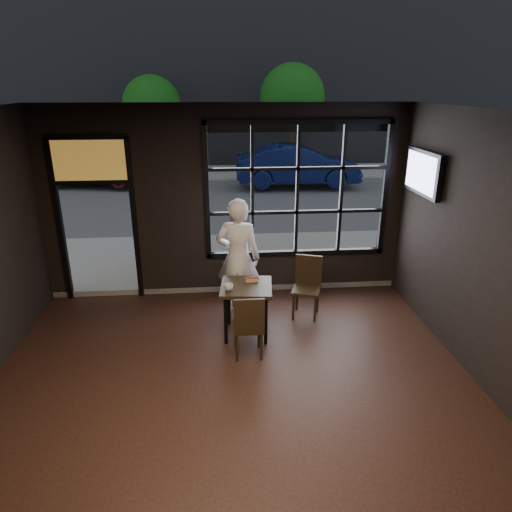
{
  "coord_description": "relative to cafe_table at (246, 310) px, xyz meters",
  "views": [
    {
      "loc": [
        -0.12,
        -3.89,
        3.45
      ],
      "look_at": [
        0.4,
        2.2,
        1.15
      ],
      "focal_mm": 32.0,
      "sensor_mm": 36.0,
      "label": 1
    }
  ],
  "objects": [
    {
      "name": "cup",
      "position": [
        -0.25,
        -0.14,
        0.43
      ],
      "size": [
        0.14,
        0.14,
        0.1
      ],
      "primitive_type": "imported",
      "rotation": [
        0.0,
        0.0,
        -0.16
      ],
      "color": "silver",
      "rests_on": "cafe_table"
    },
    {
      "name": "floor",
      "position": [
        -0.24,
        -2.02,
        -0.4
      ],
      "size": [
        6.0,
        7.0,
        0.02
      ],
      "primitive_type": "cube",
      "color": "black",
      "rests_on": "ground"
    },
    {
      "name": "street_asphalt",
      "position": [
        -0.24,
        21.98,
        -0.41
      ],
      "size": [
        60.0,
        41.0,
        0.04
      ],
      "primitive_type": "cube",
      "color": "#545456",
      "rests_on": "ground"
    },
    {
      "name": "navy_car",
      "position": [
        2.46,
        9.97,
        0.42
      ],
      "size": [
        4.33,
        1.61,
        1.41
      ],
      "primitive_type": "imported",
      "rotation": [
        0.0,
        0.0,
        1.54
      ],
      "color": "#0A123C",
      "rests_on": "street_asphalt"
    },
    {
      "name": "hotdog",
      "position": [
        0.09,
        0.13,
        0.42
      ],
      "size": [
        0.21,
        0.09,
        0.06
      ],
      "primitive_type": null,
      "rotation": [
        0.0,
        0.0,
        0.07
      ],
      "color": "tan",
      "rests_on": "cafe_table"
    },
    {
      "name": "man",
      "position": [
        -0.08,
        0.68,
        0.55
      ],
      "size": [
        0.76,
        0.57,
        1.88
      ],
      "primitive_type": "imported",
      "rotation": [
        0.0,
        0.0,
        2.95
      ],
      "color": "white",
      "rests_on": "floor"
    },
    {
      "name": "chair_near",
      "position": [
        -0.01,
        -0.56,
        0.07
      ],
      "size": [
        0.4,
        0.4,
        0.92
      ],
      "primitive_type": "cube",
      "rotation": [
        0.0,
        0.0,
        3.16
      ],
      "color": "black",
      "rests_on": "floor"
    },
    {
      "name": "stained_transom",
      "position": [
        -2.34,
        1.48,
        1.96
      ],
      "size": [
        1.2,
        0.06,
        0.7
      ],
      "primitive_type": "cube",
      "color": "orange",
      "rests_on": "ground"
    },
    {
      "name": "building_across",
      "position": [
        -0.24,
        20.98,
        7.11
      ],
      "size": [
        28.0,
        12.0,
        15.0
      ],
      "primitive_type": "cube",
      "color": "#5B5956",
      "rests_on": "ground"
    },
    {
      "name": "chair_window",
      "position": [
        0.97,
        0.47,
        0.09
      ],
      "size": [
        0.53,
        0.53,
        0.96
      ],
      "primitive_type": "cube",
      "rotation": [
        0.0,
        0.0,
        -0.33
      ],
      "color": "black",
      "rests_on": "floor"
    },
    {
      "name": "maroon_car",
      "position": [
        -4.85,
        10.86,
        0.39
      ],
      "size": [
        4.22,
        2.36,
        1.36
      ],
      "primitive_type": "imported",
      "rotation": [
        0.0,
        0.0,
        1.37
      ],
      "color": "#531816",
      "rests_on": "street_asphalt"
    },
    {
      "name": "ceiling",
      "position": [
        -0.24,
        -2.02,
        2.82
      ],
      "size": [
        6.0,
        7.0,
        0.02
      ],
      "primitive_type": "cube",
      "color": "black",
      "rests_on": "ground"
    },
    {
      "name": "tree_left",
      "position": [
        -2.82,
        13.06,
        2.31
      ],
      "size": [
        2.25,
        2.25,
        3.83
      ],
      "color": "#332114",
      "rests_on": "street_asphalt"
    },
    {
      "name": "tv",
      "position": [
        2.69,
        0.61,
        1.84
      ],
      "size": [
        0.13,
        1.11,
        0.65
      ],
      "primitive_type": "cube",
      "color": "black",
      "rests_on": "wall_right"
    },
    {
      "name": "window_frame",
      "position": [
        0.96,
        1.48,
        1.41
      ],
      "size": [
        3.06,
        0.12,
        2.28
      ],
      "primitive_type": "cube",
      "color": "black",
      "rests_on": "ground"
    },
    {
      "name": "tree_right",
      "position": [
        2.61,
        12.48,
        2.61
      ],
      "size": [
        2.49,
        2.49,
        4.25
      ],
      "color": "#332114",
      "rests_on": "street_asphalt"
    },
    {
      "name": "cafe_table",
      "position": [
        0.0,
        0.0,
        0.0
      ],
      "size": [
        0.79,
        0.79,
        0.78
      ],
      "primitive_type": "cube",
      "rotation": [
        0.0,
        0.0,
        -0.1
      ],
      "color": "black",
      "rests_on": "floor"
    }
  ]
}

